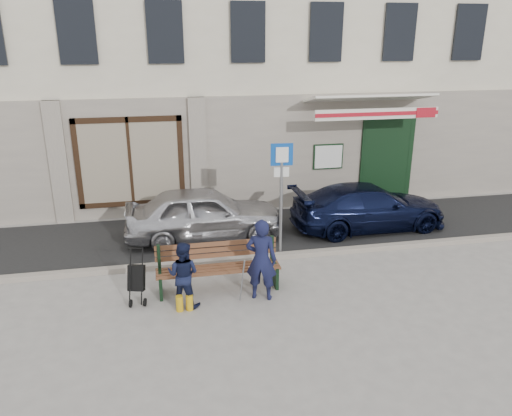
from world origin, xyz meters
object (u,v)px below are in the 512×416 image
object	(u,v)px
car_silver	(204,213)
woman	(183,274)
parking_sign	(281,183)
stroller	(136,279)
bench	(216,268)
man	(261,260)
car_navy	(368,207)

from	to	relation	value
car_silver	woman	world-z (taller)	car_silver
parking_sign	stroller	world-z (taller)	parking_sign
stroller	parking_sign	bearing A→B (deg)	41.61
car_silver	woman	bearing A→B (deg)	167.58
car_silver	bench	size ratio (longest dim) A/B	1.58
bench	man	world-z (taller)	man
car_navy	woman	size ratio (longest dim) A/B	3.18
car_silver	parking_sign	distance (m)	2.35
parking_sign	man	distance (m)	2.17
bench	woman	size ratio (longest dim) A/B	1.92
car_silver	bench	world-z (taller)	car_silver
stroller	car_silver	bearing A→B (deg)	77.85
bench	car_silver	bearing A→B (deg)	89.25
car_silver	bench	xyz separation A→B (m)	(-0.04, -2.67, -0.19)
bench	stroller	size ratio (longest dim) A/B	2.31
bench	stroller	xyz separation A→B (m)	(-1.50, -0.16, 0.00)
car_navy	bench	distance (m)	4.93
car_navy	parking_sign	bearing A→B (deg)	112.73
man	woman	size ratio (longest dim) A/B	1.27
parking_sign	woman	bearing A→B (deg)	-138.22
parking_sign	man	world-z (taller)	parking_sign
car_navy	bench	size ratio (longest dim) A/B	1.66
car_navy	car_silver	bearing A→B (deg)	85.81
woman	stroller	xyz separation A→B (m)	(-0.85, 0.31, -0.16)
man	bench	bearing A→B (deg)	-10.77
car_navy	stroller	xyz separation A→B (m)	(-5.74, -2.69, -0.12)
car_silver	man	world-z (taller)	man
car_silver	man	bearing A→B (deg)	-166.48
car_navy	bench	world-z (taller)	car_navy
parking_sign	bench	xyz separation A→B (m)	(-1.61, -1.30, -1.27)
car_silver	car_navy	distance (m)	4.20
car_navy	parking_sign	xyz separation A→B (m)	(-2.63, -1.23, 1.15)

